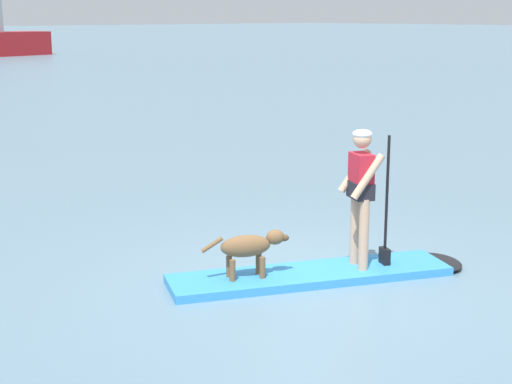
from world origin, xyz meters
TOP-DOWN VIEW (x-y plane):
  - ground_plane at (0.00, 0.00)m, footprint 400.00×400.00m
  - paddleboard at (0.21, -0.09)m, footprint 3.70×2.22m
  - person_paddler at (0.59, -0.26)m, footprint 0.68×0.60m
  - dog at (-0.69, 0.31)m, footprint 1.00×0.51m

SIDE VIEW (x-z plane):
  - ground_plane at x=0.00m, z-range 0.00..0.00m
  - paddleboard at x=0.21m, z-range 0.00..0.10m
  - dog at x=-0.69m, z-range 0.19..0.74m
  - person_paddler at x=0.59m, z-range 0.24..1.93m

